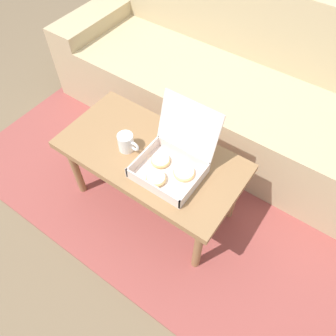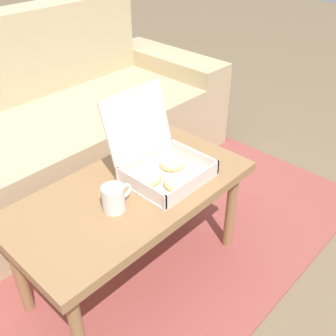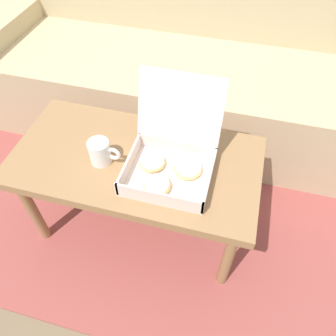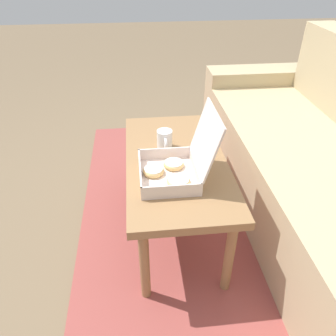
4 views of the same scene
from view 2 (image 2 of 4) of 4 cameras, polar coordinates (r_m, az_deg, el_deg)
ground_plane at (r=1.85m, az=-5.59°, el=-14.29°), size 12.00×12.00×0.00m
area_rug at (r=2.02m, az=-11.40°, el=-9.60°), size 2.53×1.78×0.01m
couch at (r=2.21m, az=-20.40°, el=2.98°), size 2.41×0.83×0.92m
coffee_table at (r=1.53m, az=-5.29°, el=-4.74°), size 0.96×0.49×0.48m
pastry_box at (r=1.53m, az=-1.07°, el=0.78°), size 0.31×0.33×0.32m
coffee_mug at (r=1.38m, az=-7.80°, el=-4.34°), size 0.12×0.08×0.10m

